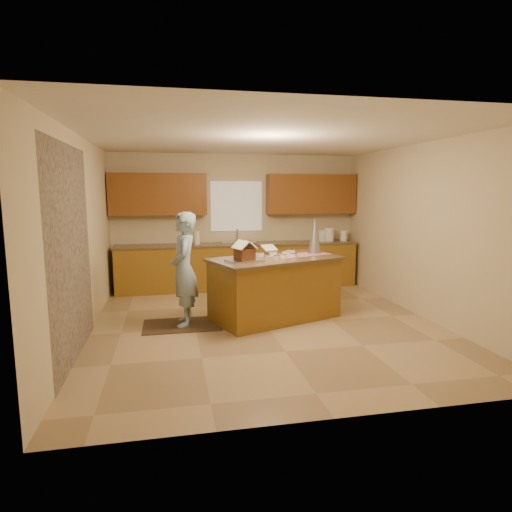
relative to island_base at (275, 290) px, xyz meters
name	(u,v)px	position (x,y,z in m)	size (l,w,h in m)	color
floor	(265,324)	(-0.21, -0.26, -0.46)	(5.50, 5.50, 0.00)	tan
ceiling	(266,138)	(-0.21, -0.26, 2.24)	(5.50, 5.50, 0.00)	silver
wall_back	(236,221)	(-0.21, 2.49, 0.89)	(5.50, 5.50, 0.00)	beige
wall_front	(339,266)	(-0.21, -3.01, 0.89)	(5.50, 5.50, 0.00)	beige
wall_left	(82,238)	(-2.71, -0.26, 0.89)	(5.50, 5.50, 0.00)	beige
wall_right	(422,231)	(2.29, -0.26, 0.89)	(5.50, 5.50, 0.00)	beige
stone_accent	(71,254)	(-2.69, -1.06, 0.79)	(2.50, 2.50, 0.00)	gray
window_curtain	(236,206)	(-0.21, 2.46, 1.19)	(1.05, 0.03, 1.00)	white
back_counter_base	(239,267)	(-0.21, 2.19, -0.02)	(4.80, 0.60, 0.88)	brown
back_counter_top	(239,244)	(-0.21, 2.19, 0.44)	(4.85, 0.63, 0.04)	brown
upper_cabinet_left	(158,194)	(-1.76, 2.31, 1.44)	(1.85, 0.35, 0.80)	brown
upper_cabinet_right	(311,194)	(1.34, 2.31, 1.44)	(1.85, 0.35, 0.80)	brown
sink	(239,245)	(-0.21, 2.19, 0.43)	(0.70, 0.45, 0.12)	silver
faucet	(237,235)	(-0.21, 2.37, 0.60)	(0.03, 0.03, 0.28)	silver
island_base	(275,290)	(0.00, 0.00, 0.00)	(1.87, 0.94, 0.91)	brown
island_top	(275,259)	(0.00, 0.00, 0.48)	(1.95, 1.02, 0.04)	brown
table_runner	(300,255)	(0.44, 0.16, 0.50)	(1.04, 0.37, 0.01)	#B0120C
baking_tray	(244,260)	(-0.52, -0.25, 0.51)	(0.48, 0.35, 0.03)	silver
cookbook	(269,248)	(0.01, 0.42, 0.59)	(0.23, 0.02, 0.19)	white
tinsel_tree	(315,236)	(0.74, 0.33, 0.78)	(0.23, 0.23, 0.57)	silver
rug	(182,325)	(-1.43, -0.08, -0.45)	(1.12, 0.73, 0.01)	black
boy	(184,269)	(-1.38, -0.08, 0.38)	(0.60, 0.40, 1.66)	#8EADCA
canister_a	(322,236)	(1.56, 2.19, 0.58)	(0.17, 0.17, 0.24)	white
canister_b	(329,234)	(1.71, 2.19, 0.60)	(0.20, 0.20, 0.28)	white
canister_c	(344,236)	(2.04, 2.19, 0.57)	(0.15, 0.15, 0.22)	white
paper_towel	(197,238)	(-1.05, 2.19, 0.59)	(0.12, 0.12, 0.26)	white
gingerbread_house	(244,252)	(-0.52, -0.25, 0.63)	(0.37, 0.37, 0.29)	#582F17
candy_bowls	(277,254)	(0.06, 0.13, 0.53)	(0.82, 0.67, 0.06)	#C44E22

